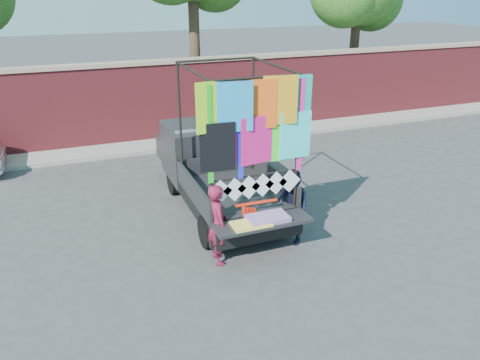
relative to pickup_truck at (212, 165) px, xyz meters
name	(u,v)px	position (x,y,z in m)	size (l,w,h in m)	color
ground	(263,232)	(0.46, -1.98, -0.86)	(90.00, 90.00, 0.00)	#38383A
brick_wall	(177,99)	(0.46, 5.02, 0.47)	(30.00, 0.45, 2.61)	maroon
curb	(185,142)	(0.46, 4.32, -0.80)	(30.00, 1.20, 0.12)	gray
pickup_truck	(212,165)	(0.00, 0.00, 0.00)	(2.15, 5.40, 3.40)	black
woman	(218,224)	(-0.76, -2.69, -0.08)	(0.57, 0.37, 1.56)	maroon
man	(292,207)	(0.83, -2.54, -0.10)	(0.74, 0.58, 1.53)	black
streamer_bundle	(252,212)	(-0.06, -2.63, 0.01)	(0.84, 0.07, 0.59)	#FB250D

